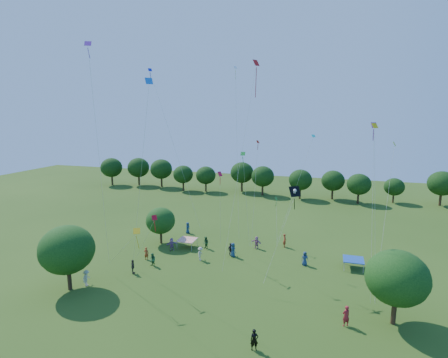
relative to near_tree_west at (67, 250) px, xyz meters
The scene contains 37 objects.
near_tree_west is the anchor object (origin of this frame).
near_tree_north 14.37m from the near_tree_west, 78.38° to the left, with size 3.89×3.89×4.91m.
near_tree_east 29.87m from the near_tree_west, ahead, with size 4.98×4.98×6.32m.
treeline 48.24m from the near_tree_west, 74.75° to the left, with size 88.01×8.77×6.77m.
tent_red_stripe 15.58m from the near_tree_west, 63.39° to the left, with size 2.20×2.20×1.10m.
tent_blue 30.38m from the near_tree_west, 25.88° to the left, with size 2.20×2.20×1.10m.
man_in_black 20.01m from the near_tree_west, 10.72° to the right, with size 0.61×0.39×1.64m, color black.
crowd_person_0 25.39m from the near_tree_west, 29.55° to the left, with size 0.81×0.44×1.64m, color navy.
crowd_person_1 25.97m from the near_tree_west, 42.49° to the left, with size 0.67×0.43×1.78m, color #98321B.
crowd_person_2 17.05m from the near_tree_west, 56.01° to the left, with size 0.79×0.43×1.61m, color #225026.
crowd_person_3 3.67m from the near_tree_west, 44.80° to the left, with size 1.08×0.48×1.65m, color beige.
crowd_person_4 7.21m from the near_tree_west, 49.63° to the left, with size 0.93×0.42×1.59m, color #38312C.
crowd_person_5 13.69m from the near_tree_west, 66.31° to the left, with size 1.50×0.54×1.61m, color #935898.
crowd_person_6 18.54m from the near_tree_west, 43.01° to the left, with size 0.86×0.47×1.75m, color navy.
crowd_person_7 9.98m from the near_tree_west, 66.95° to the left, with size 0.58×0.37×1.55m, color #9E3C1C.
crowd_person_8 9.54m from the near_tree_west, 53.59° to the left, with size 0.76×0.41×1.54m, color #2A6236.
crowd_person_9 14.69m from the near_tree_west, 46.13° to the left, with size 1.07×0.48×1.64m, color #BAB395.
crowd_person_10 18.49m from the near_tree_west, 44.65° to the left, with size 0.92×0.42×1.57m, color #3A322E.
crowd_person_11 22.47m from the near_tree_west, 45.49° to the left, with size 1.52×0.54×1.63m, color #A76189.
crowd_person_12 19.70m from the near_tree_west, 75.82° to the left, with size 0.80×0.43×1.62m, color navy.
crowd_person_13 26.18m from the near_tree_west, ahead, with size 0.67×0.43×1.79m, color maroon.
pirate_kite 22.95m from the near_tree_west, 21.13° to the left, with size 2.92×4.52×8.72m.
red_high_kite 23.35m from the near_tree_west, 29.90° to the left, with size 2.59×4.91×21.25m.
small_kite_0 8.46m from the near_tree_west, 23.18° to the left, with size 4.44×3.50×6.22m.
small_kite_1 21.98m from the near_tree_west, 41.37° to the left, with size 0.52×1.59×12.78m.
small_kite_2 7.18m from the near_tree_west, ahead, with size 6.14×3.90×5.62m.
small_kite_3 24.80m from the near_tree_west, 44.02° to the left, with size 0.73×2.34×5.34m.
small_kite_4 21.36m from the near_tree_west, 81.68° to the left, with size 7.16×0.55×21.82m.
small_kite_5 29.70m from the near_tree_west, 12.73° to the left, with size 0.70×3.97×15.10m.
small_kite_6 24.37m from the near_tree_west, 53.22° to the left, with size 1.43×2.36×21.72m.
small_kite_7 27.45m from the near_tree_west, 37.91° to the left, with size 4.08×2.14×13.42m.
small_kite_8 17.15m from the near_tree_west, 42.11° to the left, with size 0.94×2.69×9.44m.
small_kite_9 28.81m from the near_tree_west, ahead, with size 1.47×0.84×15.13m.
small_kite_10 30.58m from the near_tree_west, 12.52° to the left, with size 1.38×4.65×13.40m.
small_kite_11 19.72m from the near_tree_west, 36.70° to the left, with size 0.58×2.83×11.75m.
small_kite_12 14.33m from the near_tree_west, 24.43° to the left, with size 4.96×3.76×19.02m.
small_kite_13 14.18m from the near_tree_west, 32.46° to the left, with size 1.80×3.36×22.13m.
Camera 1 is at (9.46, -17.43, 17.08)m, focal length 28.00 mm.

